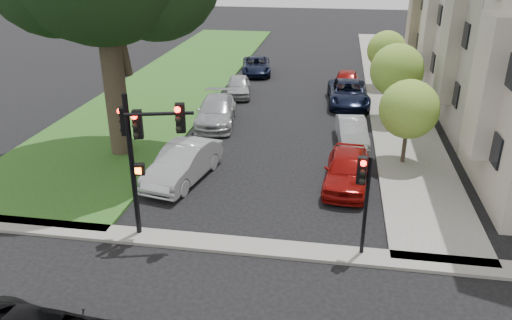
% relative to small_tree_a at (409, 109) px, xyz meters
% --- Properties ---
extents(ground, '(140.00, 140.00, 0.00)m').
position_rel_small_tree_a_xyz_m(ground, '(-6.20, -10.19, -2.71)').
color(ground, black).
rests_on(ground, ground).
extents(grass_strip, '(8.00, 44.00, 0.12)m').
position_rel_small_tree_a_xyz_m(grass_strip, '(-15.20, 13.81, -2.65)').
color(grass_strip, '#22581B').
rests_on(grass_strip, ground).
extents(sidewalk_right, '(3.50, 44.00, 0.12)m').
position_rel_small_tree_a_xyz_m(sidewalk_right, '(0.55, 13.81, -2.65)').
color(sidewalk_right, gray).
rests_on(sidewalk_right, ground).
extents(sidewalk_cross, '(60.00, 1.00, 0.12)m').
position_rel_small_tree_a_xyz_m(sidewalk_cross, '(-6.20, -8.19, -2.65)').
color(sidewalk_cross, gray).
rests_on(sidewalk_cross, ground).
extents(small_tree_a, '(2.71, 2.71, 4.07)m').
position_rel_small_tree_a_xyz_m(small_tree_a, '(0.00, 0.00, 0.00)').
color(small_tree_a, black).
rests_on(small_tree_a, ground).
extents(small_tree_b, '(3.01, 3.01, 4.52)m').
position_rel_small_tree_a_xyz_m(small_tree_b, '(-0.00, 6.29, 0.30)').
color(small_tree_b, black).
rests_on(small_tree_b, ground).
extents(small_tree_c, '(2.72, 2.72, 4.07)m').
position_rel_small_tree_a_xyz_m(small_tree_c, '(0.00, 13.51, 0.00)').
color(small_tree_c, black).
rests_on(small_tree_c, ground).
extents(traffic_signal_main, '(2.57, 0.76, 5.25)m').
position_rel_small_tree_a_xyz_m(traffic_signal_main, '(-9.59, -7.96, 0.91)').
color(traffic_signal_main, black).
rests_on(traffic_signal_main, ground).
extents(traffic_signal_secondary, '(0.47, 0.38, 3.61)m').
position_rel_small_tree_a_xyz_m(traffic_signal_secondary, '(-2.27, -8.00, -0.19)').
color(traffic_signal_secondary, black).
rests_on(traffic_signal_secondary, ground).
extents(car_parked_0, '(2.14, 4.69, 1.56)m').
position_rel_small_tree_a_xyz_m(car_parked_0, '(-2.66, -2.80, -1.93)').
color(car_parked_0, maroon).
rests_on(car_parked_0, ground).
extents(car_parked_1, '(1.79, 4.12, 1.32)m').
position_rel_small_tree_a_xyz_m(car_parked_1, '(-2.38, 2.20, -2.05)').
color(car_parked_1, '#999BA0').
rests_on(car_parked_1, ground).
extents(car_parked_2, '(2.81, 5.53, 1.50)m').
position_rel_small_tree_a_xyz_m(car_parked_2, '(-2.53, 9.14, -1.96)').
color(car_parked_2, black).
rests_on(car_parked_2, ground).
extents(car_parked_3, '(1.78, 4.14, 1.39)m').
position_rel_small_tree_a_xyz_m(car_parked_3, '(-2.63, 12.47, -2.01)').
color(car_parked_3, maroon).
rests_on(car_parked_3, ground).
extents(car_parked_5, '(2.61, 5.08, 1.59)m').
position_rel_small_tree_a_xyz_m(car_parked_5, '(-9.74, -3.38, -1.91)').
color(car_parked_5, '#999BA0').
rests_on(car_parked_5, ground).
extents(car_parked_6, '(2.75, 5.40, 1.50)m').
position_rel_small_tree_a_xyz_m(car_parked_6, '(-10.05, 4.11, -1.96)').
color(car_parked_6, '#999BA0').
rests_on(car_parked_6, ground).
extents(car_parked_7, '(2.24, 4.12, 1.33)m').
position_rel_small_tree_a_xyz_m(car_parked_7, '(-9.91, 10.01, -2.04)').
color(car_parked_7, '#999BA0').
rests_on(car_parked_7, ground).
extents(car_parked_8, '(2.92, 4.97, 1.30)m').
position_rel_small_tree_a_xyz_m(car_parked_8, '(-9.69, 16.23, -2.06)').
color(car_parked_8, black).
rests_on(car_parked_8, ground).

